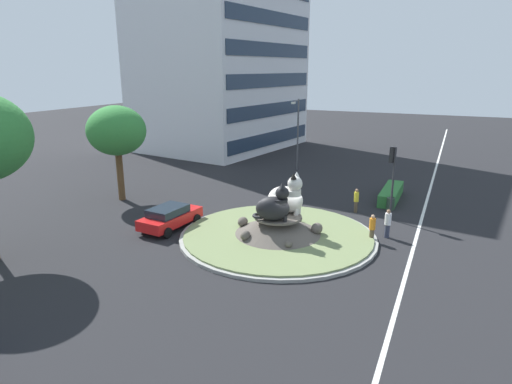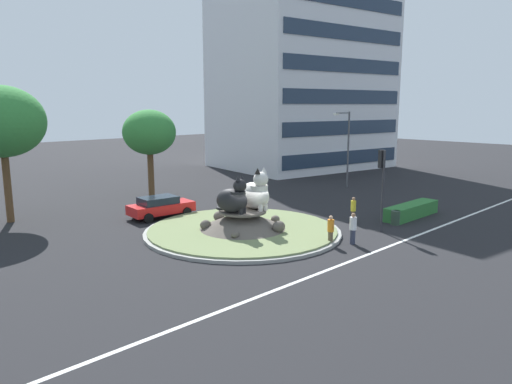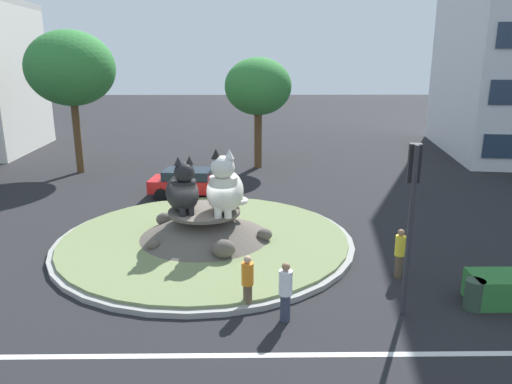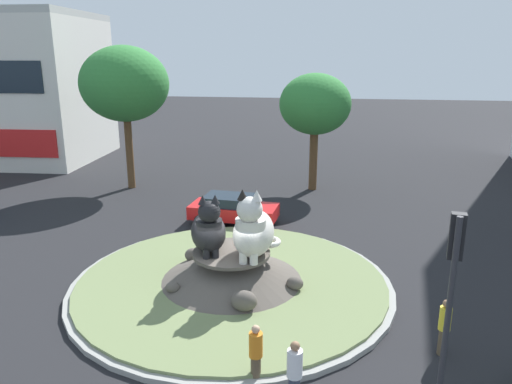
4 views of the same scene
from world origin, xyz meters
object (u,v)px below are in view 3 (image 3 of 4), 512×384
Objects in this scene: traffic_light_mast at (412,198)px; pedestrian_white_shirt at (285,291)px; cat_statue_black at (183,191)px; pedestrian_yellow_shirt at (400,252)px; pedestrian_orange_shirt at (248,281)px; sedan_on_far_lane at (191,182)px; cat_statue_white at (225,189)px; second_tree_near_tower at (71,69)px; litter_bin at (474,295)px; broadleaf_tree_behind_island at (258,87)px.

pedestrian_white_shirt is (-3.39, -0.42, -2.50)m from traffic_light_mast.
cat_statue_black is 1.49× the size of pedestrian_yellow_shirt.
pedestrian_yellow_shirt is 4.80m from pedestrian_white_shirt.
pedestrian_orange_shirt is 0.94× the size of pedestrian_white_shirt.
pedestrian_white_shirt reaches higher than sedan_on_far_lane.
cat_statue_white is 0.30× the size of second_tree_near_tower.
pedestrian_yellow_shirt is 5.38m from pedestrian_orange_shirt.
pedestrian_orange_shirt is (-4.99, -2.00, -0.04)m from pedestrian_yellow_shirt.
second_tree_near_tower is 9.69× the size of litter_bin.
broadleaf_tree_behind_island is (3.10, 13.89, 3.08)m from cat_statue_black.
pedestrian_white_shirt reaches higher than litter_bin.
traffic_light_mast is 5.12m from pedestrian_orange_shirt.
cat_statue_white is at bearing 1.75° from pedestrian_yellow_shirt.
cat_statue_white is 0.58× the size of sedan_on_far_lane.
cat_statue_black is 14.56m from broadleaf_tree_behind_island.
pedestrian_yellow_shirt is at bearing 66.85° from cat_statue_white.
cat_statue_black is 1.54× the size of pedestrian_orange_shirt.
traffic_light_mast is at bearing 48.85° from cat_statue_white.
pedestrian_orange_shirt is at bearing -91.85° from broadleaf_tree_behind_island.
cat_statue_white is (1.62, -0.15, 0.12)m from cat_statue_black.
broadleaf_tree_behind_island is 4.34× the size of pedestrian_orange_shirt.
sedan_on_far_lane is (-2.17, 6.98, -1.52)m from cat_statue_white.
pedestrian_white_shirt is at bearing -57.21° from second_tree_near_tower.
pedestrian_yellow_shirt is 0.97× the size of pedestrian_white_shirt.
litter_bin is (5.52, 0.60, -0.47)m from pedestrian_white_shirt.
broadleaf_tree_behind_island is at bearing 6.82° from second_tree_near_tower.
second_tree_near_tower is at bearing 156.42° from pedestrian_orange_shirt.
pedestrian_white_shirt is at bearing -173.84° from litter_bin.
pedestrian_orange_shirt is at bearing -71.02° from sedan_on_far_lane.
pedestrian_white_shirt is 0.39× the size of sedan_on_far_lane.
second_tree_near_tower is at bearing 134.34° from litter_bin.
broadleaf_tree_behind_island is 19.48m from pedestrian_orange_shirt.
pedestrian_yellow_shirt is (5.86, -2.93, -1.39)m from cat_statue_white.
litter_bin is (1.57, -2.12, -0.45)m from pedestrian_yellow_shirt.
pedestrian_white_shirt is (0.43, -19.68, -4.34)m from broadleaf_tree_behind_island.
pedestrian_orange_shirt is at bearing 96.16° from traffic_light_mast.
broadleaf_tree_behind_island is 9.12m from sedan_on_far_lane.
cat_statue_white reaches higher than cat_statue_black.
second_tree_near_tower reaches higher than pedestrian_white_shirt.
broadleaf_tree_behind_island is at bearing 21.12° from traffic_light_mast.
pedestrian_orange_shirt is (-4.43, 0.29, -2.55)m from traffic_light_mast.
cat_statue_black is 1.45× the size of pedestrian_white_shirt.
litter_bin is (6.56, -0.12, -0.41)m from pedestrian_orange_shirt.
broadleaf_tree_behind_island is 7.92× the size of litter_bin.
litter_bin is (9.05, -5.20, -1.73)m from cat_statue_black.
pedestrian_yellow_shirt reaches higher than pedestrian_orange_shirt.
sedan_on_far_lane is (-0.55, 6.83, -1.41)m from cat_statue_black.
sedan_on_far_lane is (7.72, -5.69, -5.66)m from second_tree_near_tower.
pedestrian_yellow_shirt is at bearing -75.53° from broadleaf_tree_behind_island.
cat_statue_black reaches higher than litter_bin.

